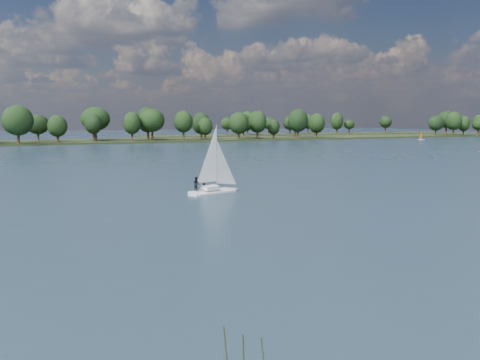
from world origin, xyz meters
The scene contains 6 objects.
ground centered at (0.00, 100.00, 0.00)m, with size 700.00×700.00×0.00m, color #233342.
far_shore centered at (0.00, 212.00, 0.00)m, with size 660.00×40.00×1.50m, color black.
far_shore_back centered at (160.00, 260.00, 0.00)m, with size 220.00×30.00×1.40m, color black.
sailboat centered at (1.82, 43.04, 2.75)m, with size 7.76×4.32×9.85m.
dinghy_orange centered at (162.66, 170.36, 1.09)m, with size 2.99×1.39×4.63m.
treeline centered at (-8.68, 208.58, 8.11)m, with size 563.37×74.32×18.05m.
Camera 1 is at (-25.85, -24.16, 10.27)m, focal length 40.00 mm.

